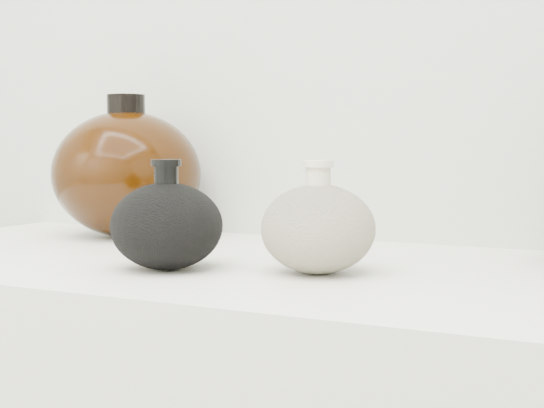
% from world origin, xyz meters
% --- Properties ---
extents(black_gourd_vase, '(0.15, 0.15, 0.12)m').
position_xyz_m(black_gourd_vase, '(-0.10, 0.85, 0.95)').
color(black_gourd_vase, black).
rests_on(black_gourd_vase, display_counter).
extents(cream_gourd_vase, '(0.13, 0.13, 0.12)m').
position_xyz_m(cream_gourd_vase, '(0.07, 0.90, 0.95)').
color(cream_gourd_vase, beige).
rests_on(cream_gourd_vase, display_counter).
extents(left_round_pot, '(0.26, 0.26, 0.22)m').
position_xyz_m(left_round_pot, '(-0.33, 1.09, 1.00)').
color(left_round_pot, black).
rests_on(left_round_pot, display_counter).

